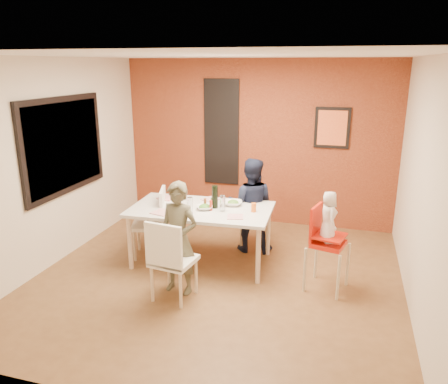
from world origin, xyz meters
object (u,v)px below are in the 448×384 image
(dining_table, at_px, (201,213))
(wine_bottle, at_px, (215,197))
(chair_near, at_px, (170,257))
(child_near, at_px, (179,238))
(paper_towel_roll, at_px, (180,199))
(toddler, at_px, (328,217))
(chair_far, at_px, (253,213))
(chair_left, at_px, (155,219))
(child_far, at_px, (251,205))
(high_chair, at_px, (325,240))

(dining_table, bearing_deg, wine_bottle, 16.03)
(dining_table, xyz_separation_m, chair_near, (0.00, -1.08, -0.16))
(dining_table, relative_size, child_near, 1.42)
(child_near, bearing_deg, chair_near, -84.60)
(dining_table, bearing_deg, child_near, -89.13)
(wine_bottle, bearing_deg, paper_towel_roll, -159.06)
(child_near, height_order, wine_bottle, child_near)
(child_near, relative_size, wine_bottle, 4.43)
(dining_table, bearing_deg, toddler, -9.89)
(chair_far, xyz_separation_m, toddler, (1.13, -1.10, 0.44))
(wine_bottle, height_order, paper_towel_roll, wine_bottle)
(chair_near, relative_size, chair_left, 1.00)
(chair_near, distance_m, toddler, 1.87)
(toddler, xyz_separation_m, wine_bottle, (-1.48, 0.34, 0.01))
(dining_table, bearing_deg, chair_far, 56.76)
(chair_far, height_order, wine_bottle, wine_bottle)
(child_near, height_order, toddler, child_near)
(toddler, bearing_deg, child_far, 30.30)
(dining_table, bearing_deg, chair_near, -89.94)
(child_near, distance_m, toddler, 1.75)
(child_near, distance_m, child_far, 1.51)
(chair_left, relative_size, high_chair, 0.95)
(chair_far, height_order, child_far, child_far)
(child_near, relative_size, child_far, 0.99)
(dining_table, xyz_separation_m, child_near, (0.01, -0.84, -0.03))
(chair_near, height_order, child_near, child_near)
(child_far, bearing_deg, chair_near, 66.07)
(chair_left, distance_m, wine_bottle, 0.95)
(high_chair, relative_size, child_near, 0.76)
(wine_bottle, bearing_deg, chair_far, 65.03)
(high_chair, xyz_separation_m, paper_towel_roll, (-1.88, 0.17, 0.29))
(chair_near, xyz_separation_m, child_near, (0.01, 0.25, 0.13))
(chair_left, bearing_deg, toddler, 64.59)
(dining_table, height_order, wine_bottle, wine_bottle)
(dining_table, relative_size, paper_towel_roll, 6.98)
(chair_far, bearing_deg, wine_bottle, -125.37)
(toddler, bearing_deg, paper_towel_roll, 62.82)
(dining_table, relative_size, child_far, 1.40)
(dining_table, relative_size, high_chair, 1.86)
(chair_left, relative_size, toddler, 1.58)
(chair_left, xyz_separation_m, toddler, (2.35, -0.31, 0.37))
(dining_table, distance_m, child_near, 0.84)
(chair_far, height_order, child_near, child_near)
(chair_far, height_order, toddler, toddler)
(chair_left, height_order, child_far, child_far)
(toddler, relative_size, paper_towel_roll, 2.24)
(chair_far, distance_m, wine_bottle, 0.95)
(high_chair, height_order, child_near, child_near)
(chair_left, xyz_separation_m, child_far, (1.23, 0.56, 0.14))
(chair_near, height_order, chair_left, chair_near)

